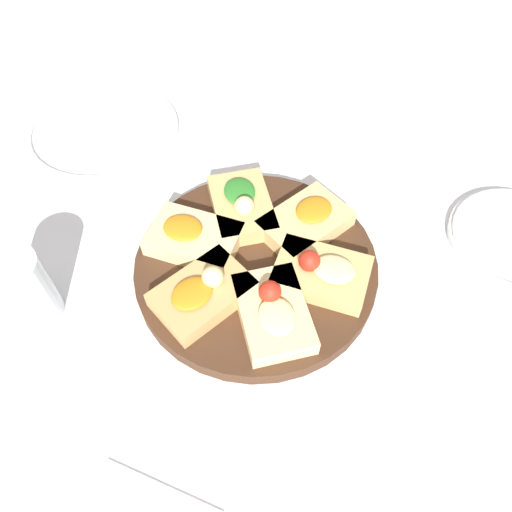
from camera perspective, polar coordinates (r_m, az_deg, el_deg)
ground_plane at (r=0.68m, az=0.00°, el=-1.74°), size 3.00×3.00×0.00m
serving_board at (r=0.67m, az=0.00°, el=-1.20°), size 0.32×0.32×0.02m
focaccia_slice_0 at (r=0.61m, az=1.99°, el=-6.39°), size 0.12×0.14×0.05m
focaccia_slice_1 at (r=0.64m, az=7.48°, el=-1.90°), size 0.13×0.09×0.05m
focaccia_slice_2 at (r=0.69m, az=5.72°, el=3.90°), size 0.13×0.14×0.03m
focaccia_slice_3 at (r=0.71m, az=-1.61°, el=5.77°), size 0.12×0.14×0.05m
focaccia_slice_4 at (r=0.68m, az=-7.18°, el=2.09°), size 0.13×0.09×0.03m
focaccia_slice_5 at (r=0.62m, az=-6.10°, el=-4.18°), size 0.13×0.14×0.05m
plate_left at (r=0.91m, az=-17.19°, el=13.64°), size 0.26×0.26×0.02m
water_glass at (r=0.67m, az=-25.17°, el=-3.51°), size 0.07×0.07×0.10m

